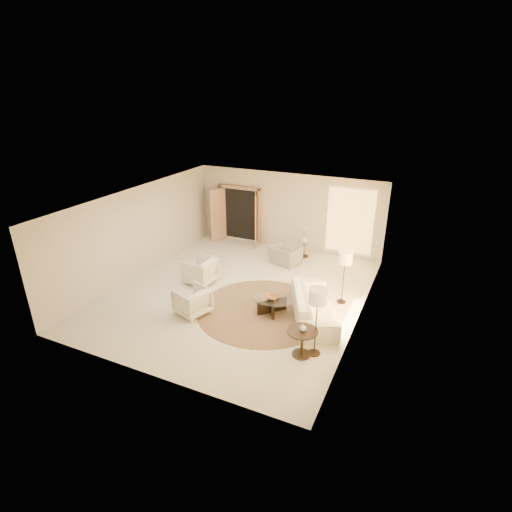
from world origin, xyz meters
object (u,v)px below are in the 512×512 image
at_px(sofa, 313,304).
at_px(floor_lamp_near, 345,260).
at_px(floor_lamp_far, 318,299).
at_px(bowl, 272,297).
at_px(side_vase, 304,239).
at_px(armchair_right, 192,300).
at_px(end_vase, 303,328).
at_px(side_table, 304,248).
at_px(coffee_table, 272,304).
at_px(end_table, 302,338).
at_px(accent_chair, 285,252).
at_px(armchair_left, 200,269).

bearing_deg(sofa, floor_lamp_near, -49.76).
xyz_separation_m(floor_lamp_far, bowl, (-1.57, 1.26, -0.96)).
bearing_deg(side_vase, floor_lamp_far, -69.02).
xyz_separation_m(sofa, floor_lamp_far, (0.50, -1.51, 1.05)).
relative_size(sofa, armchair_right, 3.10).
bearing_deg(end_vase, side_table, 108.05).
bearing_deg(side_table, bowl, -83.70).
distance_m(floor_lamp_near, side_vase, 3.40).
xyz_separation_m(coffee_table, end_table, (1.32, -1.43, 0.19)).
relative_size(floor_lamp_near, floor_lamp_far, 0.91).
distance_m(coffee_table, bowl, 0.20).
bearing_deg(floor_lamp_near, floor_lamp_far, -90.00).
bearing_deg(coffee_table, sofa, 13.06).
xyz_separation_m(armchair_right, side_table, (1.48, 4.91, -0.08)).
bearing_deg(end_table, side_table, 108.05).
relative_size(end_table, floor_lamp_near, 0.45).
bearing_deg(sofa, accent_chair, 8.65).
bearing_deg(floor_lamp_near, armchair_left, -171.95).
bearing_deg(floor_lamp_near, side_vase, 127.08).
xyz_separation_m(armchair_left, bowl, (2.70, -0.72, 0.02)).
xyz_separation_m(floor_lamp_near, floor_lamp_far, (0.00, -2.59, 0.12)).
xyz_separation_m(accent_chair, side_table, (0.38, 0.86, -0.10)).
bearing_deg(coffee_table, bowl, 0.00).
distance_m(armchair_left, accent_chair, 3.06).
height_order(armchair_right, bowl, armchair_right).
distance_m(armchair_left, floor_lamp_far, 4.81).
bearing_deg(side_vase, side_table, -104.04).
height_order(armchair_left, armchair_right, armchair_left).
bearing_deg(end_vase, coffee_table, 132.84).
xyz_separation_m(armchair_left, side_table, (2.26, 3.27, -0.12)).
height_order(armchair_right, coffee_table, armchair_right).
distance_m(armchair_right, end_table, 3.28).
relative_size(floor_lamp_near, bowl, 4.33).
height_order(armchair_left, side_vase, armchair_left).
height_order(end_table, side_table, end_table).
distance_m(armchair_right, side_table, 5.13).
bearing_deg(bowl, floor_lamp_far, -38.77).
xyz_separation_m(side_table, floor_lamp_near, (2.01, -2.66, 0.97)).
distance_m(floor_lamp_near, bowl, 2.22).
relative_size(end_table, bowl, 1.97).
relative_size(armchair_right, bowl, 2.31).
bearing_deg(side_vase, armchair_right, -106.71).
xyz_separation_m(floor_lamp_near, side_vase, (-2.01, 2.66, -0.64)).
bearing_deg(accent_chair, armchair_right, 91.08).
relative_size(sofa, floor_lamp_far, 1.51).
relative_size(accent_chair, coffee_table, 0.76).
xyz_separation_m(armchair_right, bowl, (1.92, 0.93, 0.05)).
bearing_deg(end_table, end_vase, 0.00).
bearing_deg(coffee_table, accent_chair, 104.78).
relative_size(coffee_table, side_vase, 5.34).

